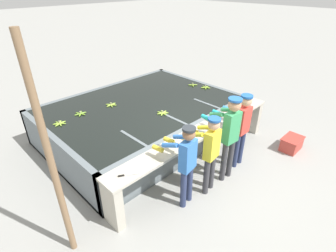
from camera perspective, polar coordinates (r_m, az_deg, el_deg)
ground_plane at (r=5.75m, az=8.34°, el=-9.55°), size 80.00×80.00×0.00m
wash_tank at (r=6.74m, az=-5.68°, el=1.43°), size 4.58×3.35×0.90m
work_ledge at (r=5.49m, az=6.97°, el=-3.33°), size 4.58×0.45×0.90m
worker_0 at (r=4.42m, az=3.90°, el=-7.35°), size 0.48×0.74×1.58m
worker_1 at (r=4.74m, az=9.07°, el=-4.92°), size 0.46×0.73×1.57m
worker_2 at (r=5.05m, az=13.27°, el=-1.12°), size 0.45×0.74×1.77m
worker_3 at (r=5.55m, az=15.63°, el=0.40°), size 0.41×0.72×1.64m
banana_bunch_floating_0 at (r=7.68m, az=5.41°, el=8.91°), size 0.23×0.23×0.08m
banana_bunch_floating_1 at (r=5.99m, az=-1.20°, el=2.87°), size 0.28×0.28×0.08m
banana_bunch_floating_2 at (r=7.53m, az=8.16°, el=8.32°), size 0.27×0.28×0.08m
banana_bunch_floating_3 at (r=6.28m, az=-18.53°, el=2.57°), size 0.28×0.27×0.08m
banana_bunch_floating_4 at (r=6.01m, az=-22.52°, el=0.54°), size 0.28×0.28×0.08m
banana_bunch_floating_5 at (r=6.53m, az=-12.27°, el=4.54°), size 0.28×0.27×0.08m
knife_0 at (r=4.22m, az=-9.20°, el=-10.48°), size 0.32×0.20×0.02m
crate at (r=6.90m, az=25.29°, el=-3.48°), size 0.55×0.39×0.32m
support_post_left at (r=3.56m, az=-24.04°, el=-7.49°), size 0.09×0.09×3.20m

